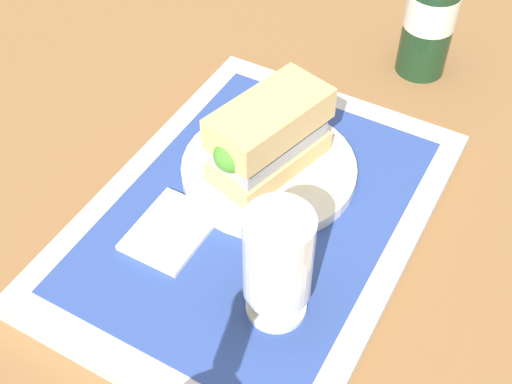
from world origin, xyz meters
name	(u,v)px	position (x,y,z in m)	size (l,w,h in m)	color
ground_plane	(256,224)	(0.00, 0.00, 0.00)	(3.00, 3.00, 0.00)	olive
tray	(256,218)	(0.00, 0.00, 0.01)	(0.44, 0.32, 0.02)	silver
placemat	(256,211)	(0.00, 0.00, 0.02)	(0.38, 0.27, 0.00)	#2D4793
plate	(269,169)	(-0.05, -0.01, 0.03)	(0.19, 0.19, 0.01)	silver
sandwich	(267,137)	(-0.05, -0.01, 0.08)	(0.14, 0.10, 0.08)	tan
beer_glass	(278,264)	(0.09, 0.07, 0.09)	(0.06, 0.06, 0.12)	silver
napkin_folded	(171,230)	(0.07, -0.06, 0.02)	(0.09, 0.07, 0.01)	white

